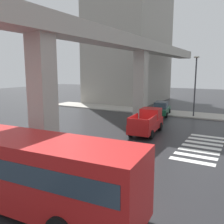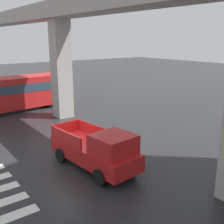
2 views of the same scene
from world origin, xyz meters
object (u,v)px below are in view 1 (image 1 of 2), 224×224
Objects in this scene: pickup_truck at (147,122)px; sedan_dark_green at (161,109)px; city_bus at (18,165)px; street_lamp_near_corner at (195,79)px.

pickup_truck is 9.10m from sedan_dark_green.
pickup_truck is 0.48× the size of city_bus.
sedan_dark_green is 5.36m from street_lamp_near_corner.
city_bus is at bearing 178.84° from pickup_truck.
city_bus is 2.42× the size of sedan_dark_green.
street_lamp_near_corner reaches higher than sedan_dark_green.
pickup_truck reaches higher than sedan_dark_green.
street_lamp_near_corner is at bearing -5.96° from city_bus.
sedan_dark_green is at bearing 3.37° from city_bus.
street_lamp_near_corner is at bearing -79.37° from sedan_dark_green.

